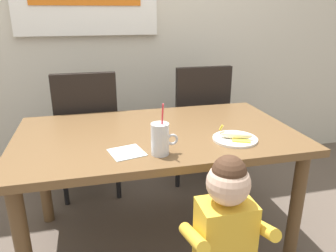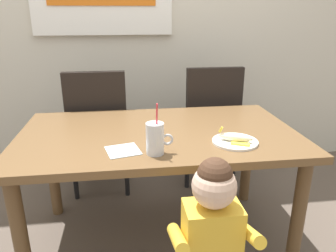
{
  "view_description": "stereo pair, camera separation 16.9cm",
  "coord_description": "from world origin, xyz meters",
  "px_view_note": "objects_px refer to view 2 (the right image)",
  "views": [
    {
      "loc": [
        -0.34,
        -1.64,
        1.34
      ],
      "look_at": [
        0.04,
        -0.09,
        0.77
      ],
      "focal_mm": 34.5,
      "sensor_mm": 36.0,
      "label": 1
    },
    {
      "loc": [
        -0.17,
        -1.67,
        1.34
      ],
      "look_at": [
        0.04,
        -0.09,
        0.77
      ],
      "focal_mm": 34.5,
      "sensor_mm": 36.0,
      "label": 2
    }
  ],
  "objects_px": {
    "milk_cup": "(155,140)",
    "toddler_standing": "(212,231)",
    "snack_plate": "(235,142)",
    "dining_chair_right": "(209,118)",
    "peeled_banana": "(236,138)",
    "paper_napkin": "(123,151)",
    "dining_table": "(159,146)",
    "dining_chair_left": "(99,125)"
  },
  "relations": [
    {
      "from": "dining_table",
      "to": "snack_plate",
      "type": "relative_size",
      "value": 6.62
    },
    {
      "from": "snack_plate",
      "to": "peeled_banana",
      "type": "height_order",
      "value": "peeled_banana"
    },
    {
      "from": "dining_chair_left",
      "to": "toddler_standing",
      "type": "distance_m",
      "value": 1.39
    },
    {
      "from": "dining_chair_right",
      "to": "paper_napkin",
      "type": "xyz_separation_m",
      "value": [
        -0.67,
        -0.94,
        0.17
      ]
    },
    {
      "from": "snack_plate",
      "to": "dining_chair_right",
      "type": "bearing_deg",
      "value": 83.1
    },
    {
      "from": "dining_chair_right",
      "to": "peeled_banana",
      "type": "bearing_deg",
      "value": 83.14
    },
    {
      "from": "dining_chair_right",
      "to": "peeled_banana",
      "type": "xyz_separation_m",
      "value": [
        -0.11,
        -0.92,
        0.2
      ]
    },
    {
      "from": "dining_chair_right",
      "to": "milk_cup",
      "type": "height_order",
      "value": "milk_cup"
    },
    {
      "from": "dining_table",
      "to": "dining_chair_left",
      "type": "distance_m",
      "value": 0.75
    },
    {
      "from": "dining_table",
      "to": "peeled_banana",
      "type": "relative_size",
      "value": 8.87
    },
    {
      "from": "dining_table",
      "to": "dining_chair_right",
      "type": "distance_m",
      "value": 0.84
    },
    {
      "from": "peeled_banana",
      "to": "paper_napkin",
      "type": "relative_size",
      "value": 1.14
    },
    {
      "from": "dining_table",
      "to": "snack_plate",
      "type": "bearing_deg",
      "value": -30.68
    },
    {
      "from": "toddler_standing",
      "to": "snack_plate",
      "type": "height_order",
      "value": "toddler_standing"
    },
    {
      "from": "dining_table",
      "to": "dining_chair_right",
      "type": "relative_size",
      "value": 1.59
    },
    {
      "from": "snack_plate",
      "to": "paper_napkin",
      "type": "bearing_deg",
      "value": -177.23
    },
    {
      "from": "milk_cup",
      "to": "snack_plate",
      "type": "distance_m",
      "value": 0.42
    },
    {
      "from": "toddler_standing",
      "to": "dining_chair_right",
      "type": "bearing_deg",
      "value": 75.88
    },
    {
      "from": "dining_chair_left",
      "to": "dining_chair_right",
      "type": "xyz_separation_m",
      "value": [
        0.86,
        0.05,
        0.0
      ]
    },
    {
      "from": "snack_plate",
      "to": "milk_cup",
      "type": "bearing_deg",
      "value": -169.28
    },
    {
      "from": "toddler_standing",
      "to": "milk_cup",
      "type": "xyz_separation_m",
      "value": [
        -0.18,
        0.35,
        0.25
      ]
    },
    {
      "from": "dining_chair_right",
      "to": "peeled_banana",
      "type": "height_order",
      "value": "dining_chair_right"
    },
    {
      "from": "snack_plate",
      "to": "peeled_banana",
      "type": "bearing_deg",
      "value": -93.99
    },
    {
      "from": "toddler_standing",
      "to": "paper_napkin",
      "type": "xyz_separation_m",
      "value": [
        -0.33,
        0.4,
        0.19
      ]
    },
    {
      "from": "toddler_standing",
      "to": "milk_cup",
      "type": "bearing_deg",
      "value": 117.58
    },
    {
      "from": "dining_table",
      "to": "snack_plate",
      "type": "xyz_separation_m",
      "value": [
        0.37,
        -0.22,
        0.1
      ]
    },
    {
      "from": "snack_plate",
      "to": "peeled_banana",
      "type": "xyz_separation_m",
      "value": [
        -0.0,
        -0.01,
        0.03
      ]
    },
    {
      "from": "dining_table",
      "to": "milk_cup",
      "type": "height_order",
      "value": "milk_cup"
    },
    {
      "from": "dining_chair_left",
      "to": "toddler_standing",
      "type": "height_order",
      "value": "dining_chair_left"
    },
    {
      "from": "dining_table",
      "to": "paper_napkin",
      "type": "height_order",
      "value": "paper_napkin"
    },
    {
      "from": "peeled_banana",
      "to": "snack_plate",
      "type": "bearing_deg",
      "value": 86.01
    },
    {
      "from": "milk_cup",
      "to": "toddler_standing",
      "type": "bearing_deg",
      "value": -62.42
    },
    {
      "from": "dining_chair_right",
      "to": "milk_cup",
      "type": "distance_m",
      "value": 1.14
    },
    {
      "from": "dining_table",
      "to": "dining_chair_left",
      "type": "xyz_separation_m",
      "value": [
        -0.38,
        0.64,
        -0.08
      ]
    },
    {
      "from": "dining_chair_left",
      "to": "paper_napkin",
      "type": "bearing_deg",
      "value": 101.8
    },
    {
      "from": "dining_chair_right",
      "to": "snack_plate",
      "type": "relative_size",
      "value": 4.17
    },
    {
      "from": "snack_plate",
      "to": "peeled_banana",
      "type": "relative_size",
      "value": 1.34
    },
    {
      "from": "dining_chair_right",
      "to": "paper_napkin",
      "type": "height_order",
      "value": "dining_chair_right"
    },
    {
      "from": "dining_chair_left",
      "to": "dining_chair_right",
      "type": "height_order",
      "value": "same"
    },
    {
      "from": "paper_napkin",
      "to": "milk_cup",
      "type": "bearing_deg",
      "value": -18.6
    },
    {
      "from": "dining_table",
      "to": "toddler_standing",
      "type": "xyz_separation_m",
      "value": [
        0.14,
        -0.65,
        -0.09
      ]
    },
    {
      "from": "dining_chair_right",
      "to": "snack_plate",
      "type": "xyz_separation_m",
      "value": [
        -0.11,
        -0.91,
        0.18
      ]
    }
  ]
}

